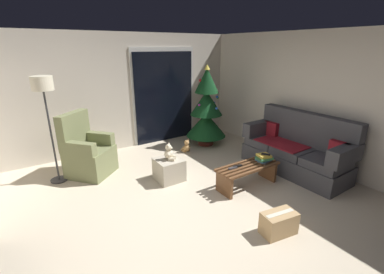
% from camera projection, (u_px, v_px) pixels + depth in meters
% --- Properties ---
extents(ground_plane, '(7.00, 7.00, 0.00)m').
position_uv_depth(ground_plane, '(196.00, 213.00, 3.73)').
color(ground_plane, beige).
extents(wall_back, '(5.72, 0.12, 2.50)m').
position_uv_depth(wall_back, '(117.00, 93.00, 5.75)').
color(wall_back, beige).
rests_on(wall_back, ground).
extents(wall_right, '(0.12, 6.00, 2.50)m').
position_uv_depth(wall_right, '(327.00, 102.00, 4.81)').
color(wall_right, beige).
rests_on(wall_right, ground).
extents(patio_door_frame, '(1.60, 0.02, 2.20)m').
position_uv_depth(patio_door_frame, '(164.00, 96.00, 6.32)').
color(patio_door_frame, silver).
rests_on(patio_door_frame, ground).
extents(patio_door_glass, '(1.50, 0.02, 2.10)m').
position_uv_depth(patio_door_glass, '(165.00, 98.00, 6.32)').
color(patio_door_glass, black).
rests_on(patio_door_glass, ground).
extents(couch, '(0.81, 1.95, 1.08)m').
position_uv_depth(couch, '(297.00, 150.00, 4.89)').
color(couch, '#3D3D42').
rests_on(couch, ground).
extents(coffee_table, '(1.10, 0.40, 0.38)m').
position_uv_depth(coffee_table, '(247.00, 172.00, 4.37)').
color(coffee_table, brown).
rests_on(coffee_table, ground).
extents(remote_graphite, '(0.16, 0.06, 0.02)m').
position_uv_depth(remote_graphite, '(233.00, 168.00, 4.21)').
color(remote_graphite, '#333338').
rests_on(remote_graphite, coffee_table).
extents(remote_black, '(0.16, 0.07, 0.02)m').
position_uv_depth(remote_black, '(238.00, 166.00, 4.28)').
color(remote_black, black).
rests_on(remote_black, coffee_table).
extents(book_stack, '(0.29, 0.24, 0.13)m').
position_uv_depth(book_stack, '(264.00, 158.00, 4.43)').
color(book_stack, '#4C4C51').
rests_on(book_stack, coffee_table).
extents(cell_phone, '(0.14, 0.16, 0.01)m').
position_uv_depth(cell_phone, '(266.00, 154.00, 4.41)').
color(cell_phone, black).
rests_on(cell_phone, book_stack).
extents(christmas_tree, '(0.92, 0.92, 1.85)m').
position_uv_depth(christmas_tree, '(206.00, 110.00, 6.08)').
color(christmas_tree, '#4C1E19').
rests_on(christmas_tree, ground).
extents(armchair, '(0.97, 0.97, 1.13)m').
position_uv_depth(armchair, '(87.00, 153.00, 4.76)').
color(armchair, olive).
rests_on(armchair, ground).
extents(floor_lamp, '(0.32, 0.32, 1.78)m').
position_uv_depth(floor_lamp, '(44.00, 94.00, 4.15)').
color(floor_lamp, '#2D2D30').
rests_on(floor_lamp, ground).
extents(ottoman, '(0.44, 0.44, 0.38)m').
position_uv_depth(ottoman, '(169.00, 170.00, 4.60)').
color(ottoman, '#B2A893').
rests_on(ottoman, ground).
extents(teddy_bear_cream, '(0.21, 0.21, 0.29)m').
position_uv_depth(teddy_bear_cream, '(169.00, 153.00, 4.50)').
color(teddy_bear_cream, beige).
rests_on(teddy_bear_cream, ottoman).
extents(teddy_bear_honey_by_tree, '(0.20, 0.19, 0.29)m').
position_uv_depth(teddy_bear_honey_by_tree, '(187.00, 147.00, 5.84)').
color(teddy_bear_honey_by_tree, tan).
rests_on(teddy_bear_honey_by_tree, ground).
extents(cardboard_box_taped_mid_floor, '(0.46, 0.31, 0.29)m').
position_uv_depth(cardboard_box_taped_mid_floor, '(279.00, 223.00, 3.29)').
color(cardboard_box_taped_mid_floor, tan).
rests_on(cardboard_box_taped_mid_floor, ground).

